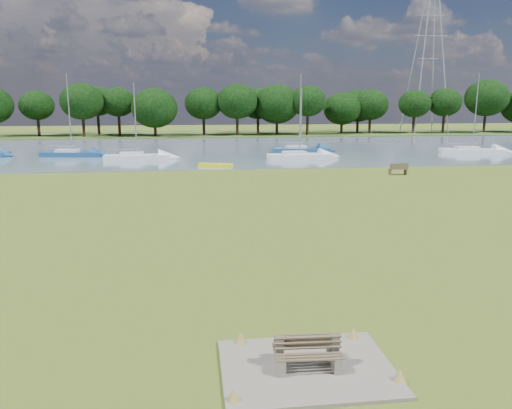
{
  "coord_description": "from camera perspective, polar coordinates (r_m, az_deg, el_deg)",
  "views": [
    {
      "loc": [
        -2.65,
        -24.93,
        6.51
      ],
      "look_at": [
        0.26,
        -2.0,
        1.66
      ],
      "focal_mm": 35.0,
      "sensor_mm": 36.0,
      "label": 1
    }
  ],
  "objects": [
    {
      "name": "river",
      "position": [
        67.3,
        -4.96,
        6.25
      ],
      "size": [
        220.0,
        40.0,
        0.1
      ],
      "primitive_type": "cube",
      "color": "slate",
      "rests_on": "ground"
    },
    {
      "name": "kayak",
      "position": [
        49.38,
        -4.65,
        4.49
      ],
      "size": [
        3.49,
        1.97,
        0.34
      ],
      "primitive_type": "cube",
      "rotation": [
        0.0,
        0.0,
        -0.37
      ],
      "color": "#F3F414",
      "rests_on": "river"
    },
    {
      "name": "sailboat_5",
      "position": [
        67.53,
        23.42,
        5.81
      ],
      "size": [
        7.91,
        4.06,
        9.64
      ],
      "rotation": [
        0.0,
        0.0,
        -0.27
      ],
      "color": "white",
      "rests_on": "river"
    },
    {
      "name": "riverbank_bench",
      "position": [
        46.06,
        15.95,
        3.92
      ],
      "size": [
        1.7,
        0.53,
        1.04
      ],
      "rotation": [
        0.0,
        0.0,
        0.01
      ],
      "color": "brown",
      "rests_on": "ground"
    },
    {
      "name": "ground",
      "position": [
        25.9,
        -1.12,
        -2.71
      ],
      "size": [
        220.0,
        220.0,
        0.0
      ],
      "primitive_type": "plane",
      "color": "olive"
    },
    {
      "name": "sailboat_1",
      "position": [
        63.37,
        5.04,
        6.41
      ],
      "size": [
        7.14,
        2.07,
        7.87
      ],
      "rotation": [
        0.0,
        0.0,
        0.01
      ],
      "color": "navy",
      "rests_on": "river"
    },
    {
      "name": "concrete_pad",
      "position": [
        12.97,
        5.83,
        -18.09
      ],
      "size": [
        4.2,
        3.2,
        0.1
      ],
      "primitive_type": "cube",
      "color": "gray",
      "rests_on": "ground"
    },
    {
      "name": "far_bank",
      "position": [
        97.19,
        -5.69,
        7.95
      ],
      "size": [
        220.0,
        20.0,
        0.4
      ],
      "primitive_type": "cube",
      "color": "#4C6626",
      "rests_on": "ground"
    },
    {
      "name": "sailboat_2",
      "position": [
        56.9,
        -13.53,
        5.5
      ],
      "size": [
        7.2,
        2.3,
        8.3
      ],
      "rotation": [
        0.0,
        0.0,
        0.04
      ],
      "color": "white",
      "rests_on": "river"
    },
    {
      "name": "sailboat_4",
      "position": [
        56.33,
        4.9,
        5.74
      ],
      "size": [
        7.26,
        2.33,
        9.17
      ],
      "rotation": [
        0.0,
        0.0,
        0.04
      ],
      "color": "white",
      "rests_on": "river"
    },
    {
      "name": "tree_line",
      "position": [
        92.94,
        -7.12,
        11.38
      ],
      "size": [
        137.36,
        8.18,
        9.9
      ],
      "color": "black",
      "rests_on": "far_bank"
    },
    {
      "name": "bench_pair",
      "position": [
        12.77,
        5.87,
        -16.5
      ],
      "size": [
        1.68,
        1.05,
        0.88
      ],
      "rotation": [
        0.0,
        0.0,
        -0.05
      ],
      "color": "gray",
      "rests_on": "concrete_pad"
    },
    {
      "name": "pylon",
      "position": [
        106.04,
        19.27,
        18.0
      ],
      "size": [
        6.88,
        4.82,
        30.26
      ],
      "color": "#A5A8AD",
      "rests_on": "far_bank"
    },
    {
      "name": "sailboat_3",
      "position": [
        62.24,
        -20.35,
        5.63
      ],
      "size": [
        7.23,
        2.9,
        9.41
      ],
      "rotation": [
        0.0,
        0.0,
        -0.14
      ],
      "color": "navy",
      "rests_on": "river"
    }
  ]
}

